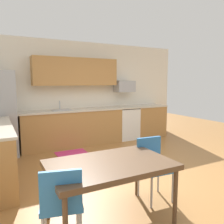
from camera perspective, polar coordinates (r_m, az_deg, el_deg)
name	(u,v)px	position (r m, az deg, el deg)	size (l,w,h in m)	color
ground_plane	(138,173)	(4.26, 6.45, -15.06)	(12.00, 12.00, 0.00)	#9E6B38
wall_back	(84,93)	(6.31, -6.96, 4.89)	(5.80, 0.10, 2.70)	silver
cabinet_run_back	(73,128)	(5.94, -9.77, -4.08)	(2.59, 0.60, 0.90)	#AD7A42
cabinet_run_back_right	(148,121)	(7.02, 9.02, -2.28)	(0.96, 0.60, 0.90)	#AD7A42
countertop_back	(89,109)	(6.02, -5.73, 0.68)	(4.80, 0.64, 0.04)	beige
upper_cabinets_back	(76,72)	(6.00, -9.02, 9.97)	(2.20, 0.34, 0.70)	#AD7A42
oven_range	(126,123)	(6.59, 3.54, -2.80)	(0.60, 0.60, 0.91)	white
microwave	(124,86)	(6.57, 3.16, 6.45)	(0.54, 0.36, 0.32)	#9EA0A5
sink_basin	(62,113)	(5.79, -12.51, -0.13)	(0.48, 0.40, 0.14)	#A5A8AD
sink_faucet	(60,106)	(5.95, -13.00, 1.60)	(0.02, 0.02, 0.24)	#B2B5BA
dining_table	(110,167)	(2.67, -0.53, -13.71)	(1.40, 0.90, 0.72)	brown
chair_near_table	(153,163)	(3.31, 10.22, -12.49)	(0.43, 0.43, 0.85)	#2D72B7
chair_far_side	(61,201)	(2.38, -12.65, -20.97)	(0.48, 0.48, 0.85)	#2D72B7
floor_mat	(72,153)	(5.38, -10.07, -10.20)	(0.70, 0.50, 0.01)	#CC3372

